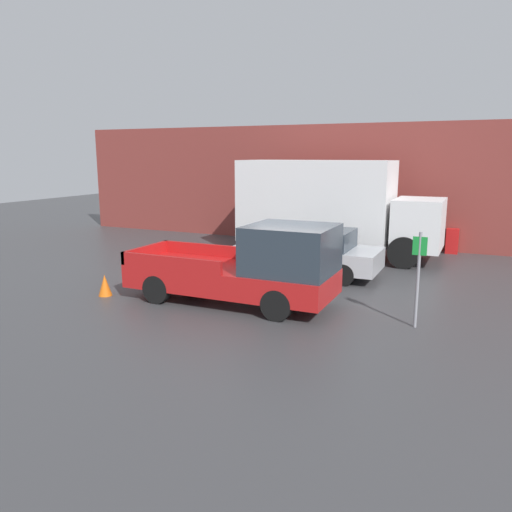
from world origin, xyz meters
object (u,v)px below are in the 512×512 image
at_px(car, 309,251).
at_px(pickup_truck, 251,268).
at_px(parking_sign, 418,274).
at_px(traffic_cone, 105,285).
at_px(delivery_truck, 329,205).
at_px(newspaper_box, 452,241).

bearing_deg(car, pickup_truck, -94.74).
distance_m(pickup_truck, car, 3.68).
relative_size(parking_sign, traffic_cone, 3.68).
xyz_separation_m(delivery_truck, traffic_cone, (-3.89, -7.80, -1.60)).
height_order(pickup_truck, newspaper_box, pickup_truck).
height_order(pickup_truck, car, pickup_truck).
bearing_deg(delivery_truck, traffic_cone, -116.51).
bearing_deg(pickup_truck, car, 85.26).
distance_m(newspaper_box, traffic_cone, 13.03).
xyz_separation_m(car, traffic_cone, (-4.23, -4.57, -0.46)).
distance_m(pickup_truck, newspaper_box, 10.21).
relative_size(pickup_truck, parking_sign, 2.51).
distance_m(car, traffic_cone, 6.24).
bearing_deg(parking_sign, delivery_truck, 120.23).
xyz_separation_m(delivery_truck, newspaper_box, (4.21, 2.40, -1.42)).
relative_size(delivery_truck, parking_sign, 3.45).
bearing_deg(pickup_truck, newspaper_box, 65.79).
height_order(parking_sign, traffic_cone, parking_sign).
distance_m(car, parking_sign, 5.26).
xyz_separation_m(car, newspaper_box, (3.88, 5.63, -0.27)).
bearing_deg(parking_sign, traffic_cone, -173.79).
relative_size(pickup_truck, traffic_cone, 9.23).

